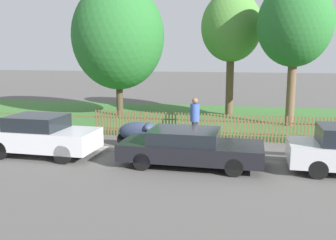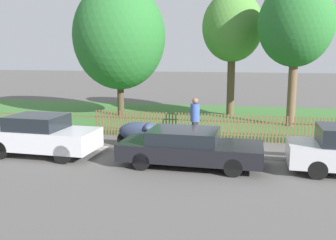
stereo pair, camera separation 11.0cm
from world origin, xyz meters
The scene contains 11 objects.
ground_plane centered at (0.00, 0.00, 0.00)m, with size 120.00×120.00×0.00m, color #565451.
kerb_stone centered at (0.00, 0.10, 0.06)m, with size 38.82×0.20×0.12m, color #B2ADA3.
grass_strip centered at (0.00, 7.92, 0.01)m, with size 38.82×10.64×0.01m, color #3D7033.
park_fence centered at (0.00, 2.61, 0.57)m, with size 38.82×0.05×1.13m.
parked_car_silver_hatchback centered at (-6.09, -1.07, 0.74)m, with size 3.95×1.87×1.46m.
parked_car_black_saloon centered at (-0.72, -1.21, 0.62)m, with size 4.64×1.97×1.20m.
covered_motorcycle centered at (-2.91, 0.70, 0.62)m, with size 1.86×0.76×1.02m.
tree_nearest_kerb centered at (-6.17, 7.82, 4.57)m, with size 5.26×5.26×7.60m.
tree_behind_motorcycle centered at (0.13, 9.25, 5.06)m, with size 3.45×3.45×7.09m.
tree_mid_park centered at (3.28, 6.58, 5.00)m, with size 3.63×3.63×7.13m.
pedestrian_near_fence centered at (-0.95, 1.88, 1.05)m, with size 0.41×0.43×1.87m.
Camera 2 is at (1.06, -12.95, 3.64)m, focal length 40.00 mm.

